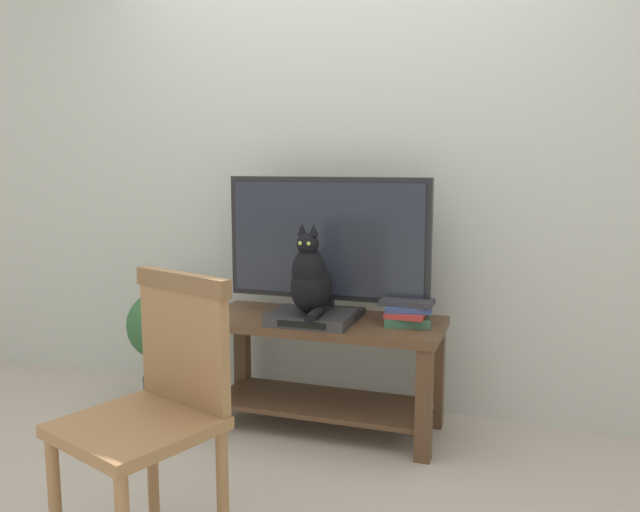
# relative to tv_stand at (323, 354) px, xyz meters

# --- Properties ---
(ground_plane) EXTENTS (12.00, 12.00, 0.00)m
(ground_plane) POSITION_rel_tv_stand_xyz_m (-0.02, -0.62, -0.38)
(ground_plane) COLOR #ADA393
(back_wall) EXTENTS (7.00, 0.12, 2.80)m
(back_wall) POSITION_rel_tv_stand_xyz_m (-0.02, 0.43, 1.02)
(back_wall) COLOR #B7BCB2
(back_wall) RESTS_ON ground
(tv_stand) EXTENTS (1.15, 0.49, 0.56)m
(tv_stand) POSITION_rel_tv_stand_xyz_m (0.00, 0.00, 0.00)
(tv_stand) COLOR #513823
(tv_stand) RESTS_ON ground
(tv) EXTENTS (1.01, 0.20, 0.68)m
(tv) POSITION_rel_tv_stand_xyz_m (0.00, 0.07, 0.54)
(tv) COLOR black
(tv) RESTS_ON tv_stand
(media_box) EXTENTS (0.38, 0.28, 0.05)m
(media_box) POSITION_rel_tv_stand_xyz_m (-0.02, -0.10, 0.20)
(media_box) COLOR #2D2D30
(media_box) RESTS_ON tv_stand
(cat) EXTENTS (0.18, 0.35, 0.42)m
(cat) POSITION_rel_tv_stand_xyz_m (-0.02, -0.12, 0.39)
(cat) COLOR black
(cat) RESTS_ON media_box
(wooden_chair) EXTENTS (0.56, 0.56, 0.95)m
(wooden_chair) POSITION_rel_tv_stand_xyz_m (-0.19, -1.15, 0.18)
(wooden_chair) COLOR olive
(wooden_chair) RESTS_ON ground
(book_stack) EXTENTS (0.25, 0.19, 0.12)m
(book_stack) POSITION_rel_tv_stand_xyz_m (0.41, 0.00, 0.24)
(book_stack) COLOR #38664C
(book_stack) RESTS_ON tv_stand
(potted_plant) EXTENTS (0.36, 0.36, 0.65)m
(potted_plant) POSITION_rel_tv_stand_xyz_m (-0.87, -0.05, 0.02)
(potted_plant) COLOR #47474C
(potted_plant) RESTS_ON ground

